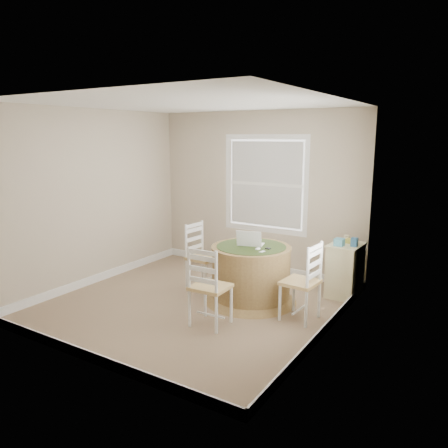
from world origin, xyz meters
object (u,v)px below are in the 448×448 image
Objects in this scene: chair_right at (300,282)px; laptop at (250,243)px; round_table at (251,271)px; chair_near at (210,287)px; corner_chest at (345,270)px; chair_left at (204,257)px.

laptop reaches higher than chair_right.
round_table is 1.31× the size of chair_near.
corner_chest is at bearing 49.26° from round_table.
chair_left is 1.00× the size of chair_near.
chair_near is at bearing -45.35° from chair_right.
corner_chest is (1.06, 1.79, -0.10)m from chair_near.
round_table is at bearing 114.65° from laptop.
corner_chest is (1.02, 0.87, -0.04)m from round_table.
chair_right is 2.36× the size of laptop.
round_table is 1.34m from corner_chest.
chair_left is 1.00× the size of chair_right.
round_table is 1.67× the size of corner_chest.
laptop is (0.00, 0.97, 0.32)m from chair_near.
laptop is at bearing -139.27° from corner_chest.
chair_right is 1.27× the size of corner_chest.
corner_chest is (1.05, 0.83, -0.42)m from laptop.
laptop reaches higher than corner_chest.
chair_left is at bearing -53.87° from chair_near.
chair_left reaches higher than corner_chest.
chair_left is 1.27× the size of corner_chest.
round_table is 0.38m from laptop.
corner_chest is (0.23, 1.08, -0.10)m from chair_right.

